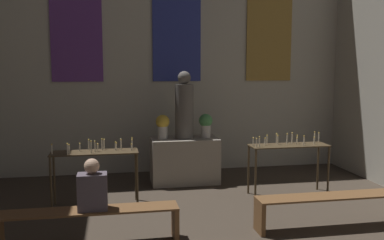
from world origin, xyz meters
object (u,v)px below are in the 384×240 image
object	(u,v)px
candle_rack_left	(95,159)
person_seated	(92,188)
flower_vase_left	(163,125)
pew_back_left	(90,219)
flower_vase_right	(206,124)
candle_rack_right	(288,151)
pew_back_right	(334,203)
statue	(184,108)
altar	(184,160)

from	to	relation	value
candle_rack_left	person_seated	world-z (taller)	person_seated
flower_vase_left	pew_back_left	bearing A→B (deg)	-114.55
candle_rack_left	person_seated	distance (m)	1.56
flower_vase_right	pew_back_left	size ratio (longest dim) A/B	0.21
candle_rack_left	flower_vase_left	bearing A→B (deg)	43.07
candle_rack_right	pew_back_left	distance (m)	3.66
pew_back_left	pew_back_right	distance (m)	3.29
person_seated	candle_rack_left	bearing A→B (deg)	90.99
pew_back_left	statue	bearing A→B (deg)	58.57
flower_vase_right	person_seated	xyz separation A→B (m)	(-2.02, -2.70, -0.39)
candle_rack_left	pew_back_right	world-z (taller)	candle_rack_left
person_seated	altar	bearing A→B (deg)	59.25
candle_rack_right	flower_vase_left	bearing A→B (deg)	151.04
pew_back_right	person_seated	bearing A→B (deg)	-180.00
flower_vase_left	candle_rack_left	size ratio (longest dim) A/B	0.33
pew_back_right	altar	bearing A→B (deg)	121.43
altar	flower_vase_left	bearing A→B (deg)	180.00
person_seated	pew_back_left	bearing A→B (deg)	180.00
statue	pew_back_right	size ratio (longest dim) A/B	0.58
flower_vase_right	candle_rack_right	world-z (taller)	flower_vase_right
statue	pew_back_left	xyz separation A→B (m)	(-1.65, -2.70, -1.10)
flower_vase_left	person_seated	bearing A→B (deg)	-113.77
pew_back_left	pew_back_right	size ratio (longest dim) A/B	1.00
pew_back_right	pew_back_left	bearing A→B (deg)	180.00
altar	statue	bearing A→B (deg)	0.00
candle_rack_right	person_seated	bearing A→B (deg)	-154.26
altar	person_seated	size ratio (longest dim) A/B	1.99
candle_rack_left	pew_back_left	xyz separation A→B (m)	(-0.02, -1.56, -0.42)
flower_vase_right	pew_back_right	size ratio (longest dim) A/B	0.21
altar	pew_back_left	xyz separation A→B (m)	(-1.65, -2.70, -0.09)
flower_vase_left	pew_back_right	size ratio (longest dim) A/B	0.21
statue	candle_rack_right	xyz separation A→B (m)	(1.63, -1.13, -0.68)
candle_rack_right	pew_back_right	world-z (taller)	candle_rack_right
flower_vase_right	candle_rack_left	bearing A→B (deg)	-150.98
altar	pew_back_right	bearing A→B (deg)	-58.57
candle_rack_right	pew_back_right	size ratio (longest dim) A/B	0.62
pew_back_right	person_seated	size ratio (longest dim) A/B	3.43
candle_rack_right	candle_rack_left	bearing A→B (deg)	-179.99
flower_vase_right	candle_rack_left	world-z (taller)	flower_vase_right
pew_back_left	pew_back_right	world-z (taller)	same
candle_rack_left	pew_back_right	distance (m)	3.65
flower_vase_right	pew_back_left	world-z (taller)	flower_vase_right
statue	flower_vase_left	size ratio (longest dim) A/B	2.79
pew_back_left	candle_rack_right	bearing A→B (deg)	25.44
flower_vase_right	candle_rack_left	distance (m)	2.37
flower_vase_left	person_seated	xyz separation A→B (m)	(-1.19, -2.70, -0.39)
flower_vase_left	pew_back_left	distance (m)	3.06
statue	candle_rack_left	bearing A→B (deg)	-145.15
altar	candle_rack_left	bearing A→B (deg)	-145.15
candle_rack_right	pew_back_left	bearing A→B (deg)	-154.56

